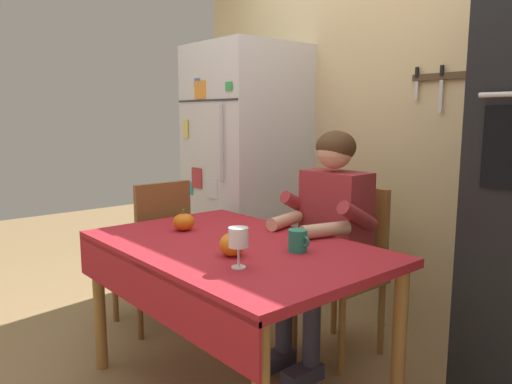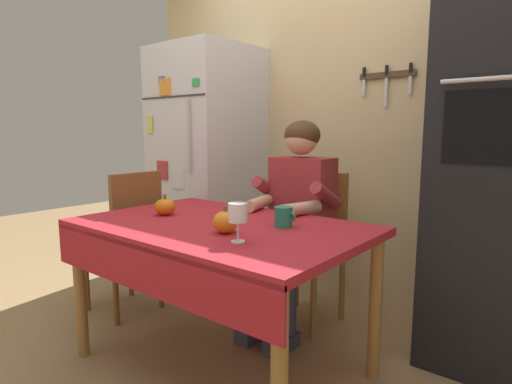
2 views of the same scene
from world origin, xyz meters
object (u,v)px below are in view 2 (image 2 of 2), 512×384
object	(u,v)px
wall_oven	(505,159)
chair_left_side	(129,236)
refrigerator	(208,168)
pumpkin_large	(165,207)
chair_behind_person	(312,239)
coffee_mug	(284,217)
pumpkin_medium	(225,222)
dining_table	(217,241)
wine_glass	(238,214)
seated_person	(296,208)

from	to	relation	value
wall_oven	chair_left_side	bearing A→B (deg)	-157.51
refrigerator	wall_oven	size ratio (longest dim) A/B	0.86
pumpkin_large	refrigerator	bearing A→B (deg)	123.01
chair_behind_person	coffee_mug	distance (m)	0.73
pumpkin_large	pumpkin_medium	distance (m)	0.53
wall_oven	dining_table	bearing A→B (deg)	-138.69
wall_oven	pumpkin_medium	distance (m)	1.39
wall_oven	pumpkin_large	world-z (taller)	wall_oven
chair_behind_person	chair_left_side	xyz separation A→B (m)	(-0.96, -0.68, 0.00)
wine_glass	chair_left_side	bearing A→B (deg)	165.86
coffee_mug	wine_glass	bearing A→B (deg)	-87.07
refrigerator	chair_left_side	size ratio (longest dim) A/B	1.94
wall_oven	chair_left_side	size ratio (longest dim) A/B	2.26
wine_glass	pumpkin_medium	xyz separation A→B (m)	(-0.15, 0.08, -0.07)
coffee_mug	refrigerator	bearing A→B (deg)	149.44
coffee_mug	pumpkin_large	world-z (taller)	pumpkin_large
wine_glass	pumpkin_large	bearing A→B (deg)	165.36
wall_oven	pumpkin_large	bearing A→B (deg)	-146.59
wall_oven	dining_table	world-z (taller)	wall_oven
seated_person	pumpkin_large	bearing A→B (deg)	-124.42
dining_table	pumpkin_medium	world-z (taller)	pumpkin_medium
wall_oven	chair_behind_person	world-z (taller)	wall_oven
wall_oven	pumpkin_medium	size ratio (longest dim) A/B	17.51
refrigerator	pumpkin_large	xyz separation A→B (m)	(0.58, -0.90, -0.12)
pumpkin_medium	chair_left_side	bearing A→B (deg)	168.25
chair_left_side	coffee_mug	distance (m)	1.22
refrigerator	wine_glass	distance (m)	1.65
dining_table	refrigerator	bearing A→B (deg)	137.09
pumpkin_medium	wall_oven	bearing A→B (deg)	48.95
seated_person	coffee_mug	world-z (taller)	seated_person
coffee_mug	pumpkin_large	xyz separation A→B (m)	(-0.65, -0.17, -0.00)
seated_person	pumpkin_medium	world-z (taller)	seated_person
refrigerator	wine_glass	size ratio (longest dim) A/B	11.23
refrigerator	wall_oven	bearing A→B (deg)	1.14
seated_person	pumpkin_medium	xyz separation A→B (m)	(0.10, -0.71, 0.05)
refrigerator	wine_glass	bearing A→B (deg)	-40.52
dining_table	pumpkin_large	world-z (taller)	pumpkin_large
refrigerator	wall_oven	world-z (taller)	wall_oven
chair_left_side	pumpkin_medium	size ratio (longest dim) A/B	7.76
wine_glass	refrigerator	bearing A→B (deg)	139.48
refrigerator	chair_left_side	world-z (taller)	refrigerator
pumpkin_large	pumpkin_medium	xyz separation A→B (m)	(0.52, -0.09, 0.00)
chair_behind_person	seated_person	size ratio (longest dim) A/B	0.75
dining_table	pumpkin_large	distance (m)	0.39
chair_behind_person	chair_left_side	distance (m)	1.17
wall_oven	coffee_mug	xyz separation A→B (m)	(-0.76, -0.77, -0.26)
dining_table	seated_person	world-z (taller)	seated_person
seated_person	pumpkin_medium	size ratio (longest dim) A/B	10.38
wall_oven	seated_person	bearing A→B (deg)	-162.24
chair_behind_person	chair_left_side	bearing A→B (deg)	-144.65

